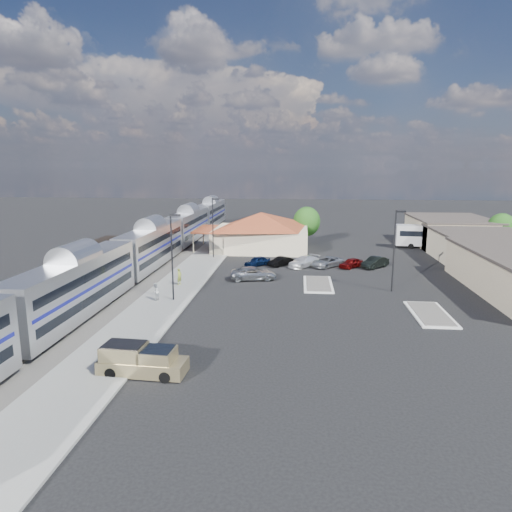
# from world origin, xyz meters

# --- Properties ---
(ground) EXTENTS (280.00, 280.00, 0.00)m
(ground) POSITION_xyz_m (0.00, 0.00, 0.00)
(ground) COLOR black
(ground) RESTS_ON ground
(railbed) EXTENTS (16.00, 100.00, 0.12)m
(railbed) POSITION_xyz_m (-21.00, 8.00, 0.06)
(railbed) COLOR #4C4944
(railbed) RESTS_ON ground
(platform) EXTENTS (5.50, 92.00, 0.18)m
(platform) POSITION_xyz_m (-12.00, 6.00, 0.09)
(platform) COLOR gray
(platform) RESTS_ON ground
(passenger_train) EXTENTS (3.00, 104.00, 5.55)m
(passenger_train) POSITION_xyz_m (-18.00, 8.82, 2.87)
(passenger_train) COLOR silver
(passenger_train) RESTS_ON ground
(freight_cars) EXTENTS (2.80, 46.00, 4.00)m
(freight_cars) POSITION_xyz_m (-24.00, 4.25, 1.93)
(freight_cars) COLOR black
(freight_cars) RESTS_ON ground
(station_depot) EXTENTS (18.35, 12.24, 6.20)m
(station_depot) POSITION_xyz_m (-4.56, 24.00, 3.13)
(station_depot) COLOR beige
(station_depot) RESTS_ON ground
(buildings_east) EXTENTS (14.40, 51.40, 4.80)m
(buildings_east) POSITION_xyz_m (28.00, 14.28, 2.27)
(buildings_east) COLOR #C6B28C
(buildings_east) RESTS_ON ground
(traffic_island_south) EXTENTS (3.30, 7.50, 0.21)m
(traffic_island_south) POSITION_xyz_m (4.00, 2.00, 0.10)
(traffic_island_south) COLOR silver
(traffic_island_south) RESTS_ON ground
(traffic_island_north) EXTENTS (3.30, 7.50, 0.21)m
(traffic_island_north) POSITION_xyz_m (14.00, -8.00, 0.10)
(traffic_island_north) COLOR silver
(traffic_island_north) RESTS_ON ground
(lamp_plat_s) EXTENTS (1.08, 0.25, 9.00)m
(lamp_plat_s) POSITION_xyz_m (-10.90, -6.00, 5.34)
(lamp_plat_s) COLOR black
(lamp_plat_s) RESTS_ON ground
(lamp_plat_n) EXTENTS (1.08, 0.25, 9.00)m
(lamp_plat_n) POSITION_xyz_m (-10.90, 16.00, 5.34)
(lamp_plat_n) COLOR black
(lamp_plat_n) RESTS_ON ground
(lamp_lot) EXTENTS (1.08, 0.25, 9.00)m
(lamp_lot) POSITION_xyz_m (12.10, 0.00, 5.34)
(lamp_lot) COLOR black
(lamp_lot) RESTS_ON ground
(tree_east_c) EXTENTS (4.41, 4.41, 6.21)m
(tree_east_c) POSITION_xyz_m (34.00, 26.00, 3.76)
(tree_east_c) COLOR #382314
(tree_east_c) RESTS_ON ground
(tree_depot) EXTENTS (4.71, 4.71, 6.63)m
(tree_depot) POSITION_xyz_m (3.00, 30.00, 4.02)
(tree_depot) COLOR #382314
(tree_depot) RESTS_ON ground
(pickup_truck) EXTENTS (5.88, 2.42, 1.99)m
(pickup_truck) POSITION_xyz_m (-8.50, -22.43, 0.95)
(pickup_truck) COLOR tan
(pickup_truck) RESTS_ON ground
(suv) EXTENTS (6.02, 3.64, 1.56)m
(suv) POSITION_xyz_m (-3.75, 3.71, 0.78)
(suv) COLOR #9FA3A6
(suv) RESTS_ON ground
(coach_bus) EXTENTS (12.15, 3.48, 3.85)m
(coach_bus) POSITION_xyz_m (24.00, 27.97, 2.22)
(coach_bus) COLOR white
(coach_bus) RESTS_ON ground
(person_a) EXTENTS (0.69, 0.81, 1.89)m
(person_a) POSITION_xyz_m (-11.95, 0.00, 1.12)
(person_a) COLOR #A6B639
(person_a) RESTS_ON platform
(person_b) EXTENTS (0.85, 1.01, 1.82)m
(person_b) POSITION_xyz_m (-12.76, -6.38, 1.09)
(person_b) COLOR silver
(person_b) RESTS_ON platform
(parked_car_a) EXTENTS (3.83, 3.94, 1.34)m
(parked_car_a) POSITION_xyz_m (-3.98, 11.50, 0.67)
(parked_car_a) COLOR #0D1E43
(parked_car_a) RESTS_ON ground
(parked_car_b) EXTENTS (3.68, 3.72, 1.28)m
(parked_car_b) POSITION_xyz_m (-0.78, 11.80, 0.64)
(parked_car_b) COLOR black
(parked_car_b) RESTS_ON ground
(parked_car_c) EXTENTS (4.91, 5.21, 1.48)m
(parked_car_c) POSITION_xyz_m (2.42, 11.50, 0.74)
(parked_car_c) COLOR white
(parked_car_c) RESTS_ON ground
(parked_car_d) EXTENTS (5.20, 5.21, 1.40)m
(parked_car_d) POSITION_xyz_m (5.62, 11.80, 0.70)
(parked_car_d) COLOR #93979B
(parked_car_d) RESTS_ON ground
(parked_car_e) EXTENTS (3.80, 3.91, 1.33)m
(parked_car_e) POSITION_xyz_m (8.82, 11.50, 0.66)
(parked_car_e) COLOR maroon
(parked_car_e) RESTS_ON ground
(parked_car_f) EXTENTS (4.30, 4.47, 1.51)m
(parked_car_f) POSITION_xyz_m (12.02, 11.80, 0.76)
(parked_car_f) COLOR black
(parked_car_f) RESTS_ON ground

